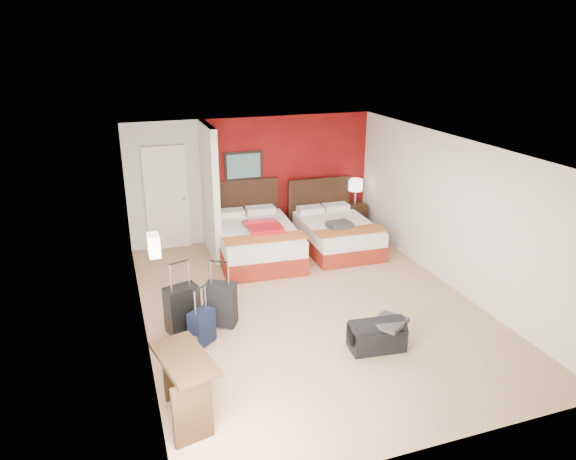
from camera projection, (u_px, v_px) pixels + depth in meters
name	position (u px, v px, depth m)	size (l,w,h in m)	color
ground	(310.00, 306.00, 8.32)	(6.50, 6.50, 0.00)	tan
room_walls	(200.00, 212.00, 8.71)	(5.02, 6.52, 2.50)	silver
red_accent_panel	(288.00, 176.00, 10.98)	(3.50, 0.04, 2.50)	maroon
partition_wall	(210.00, 191.00, 9.90)	(0.12, 1.20, 2.50)	silver
entry_door	(167.00, 198.00, 10.27)	(0.82, 0.06, 2.05)	silver
bed_left	(257.00, 243.00, 10.00)	(1.45, 2.07, 0.62)	silver
bed_right	(337.00, 235.00, 10.46)	(1.30, 1.86, 0.56)	silver
red_suitcase_open	(263.00, 226.00, 9.82)	(0.61, 0.84, 0.10)	red
jacket_bundle	(339.00, 225.00, 10.04)	(0.44, 0.36, 0.11)	#3E3F44
nightstand	(354.00, 217.00, 11.48)	(0.42, 0.42, 0.59)	black
table_lamp	(355.00, 192.00, 11.28)	(0.30, 0.30, 0.54)	silver
suitcase_black	(182.00, 311.00, 7.47)	(0.45, 0.28, 0.68)	black
suitcase_charcoal	(221.00, 306.00, 7.65)	(0.43, 0.27, 0.63)	black
suitcase_navy	(202.00, 329.00, 7.19)	(0.35, 0.21, 0.48)	black
duffel_bag	(377.00, 336.00, 7.12)	(0.73, 0.39, 0.37)	black
jacket_draped	(389.00, 322.00, 7.05)	(0.45, 0.38, 0.06)	#343439
desk	(186.00, 387.00, 5.75)	(0.47, 0.94, 0.79)	#311E10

